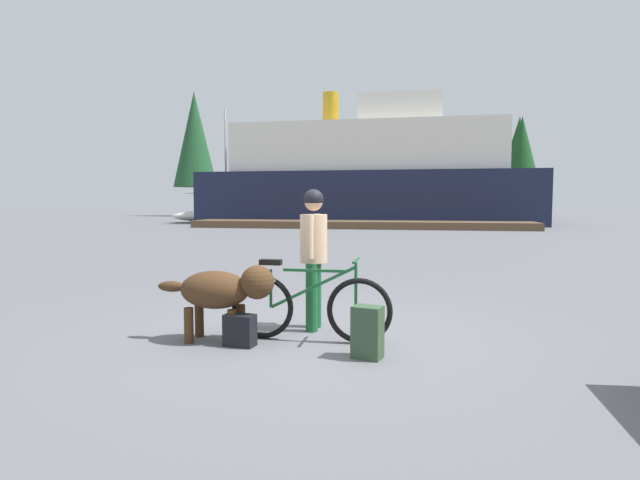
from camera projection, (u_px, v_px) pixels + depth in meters
ground_plane at (312, 335)px, 5.85m from camera, size 160.00×160.00×0.00m
bicycle at (309, 306)px, 5.59m from camera, size 1.79×0.44×0.91m
person_cyclist at (314, 246)px, 6.06m from camera, size 0.32×0.53×1.66m
dog at (223, 290)px, 5.56m from camera, size 1.33×0.48×0.84m
backpack at (367, 332)px, 4.99m from camera, size 0.32×0.26×0.51m
handbag_pannier at (240, 330)px, 5.41m from camera, size 0.34×0.22×0.33m
dock_pier at (359, 225)px, 28.96m from camera, size 19.02×2.75×0.40m
ferry_boat at (370, 177)px, 35.61m from camera, size 22.03×8.46×9.02m
sailboat_moored at (226, 216)px, 36.19m from camera, size 8.31×2.33×7.82m
pine_tree_far_left at (195, 140)px, 52.13m from camera, size 4.38×4.38×12.54m
pine_tree_center at (415, 140)px, 47.91m from camera, size 3.32×3.32×11.69m
pine_tree_far_right at (522, 155)px, 45.18m from camera, size 3.47×3.47×8.93m
pine_tree_mid_back at (519, 149)px, 48.69m from camera, size 3.58×3.58×9.47m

